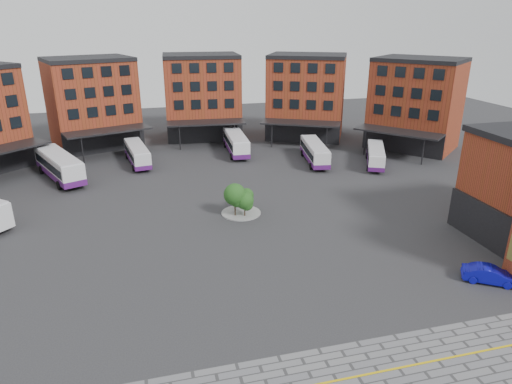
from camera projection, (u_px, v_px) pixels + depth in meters
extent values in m
plane|color=#28282B|center=(249.00, 269.00, 39.60)|extent=(160.00, 160.00, 0.00)
cube|color=gold|center=(337.00, 380.00, 27.41)|extent=(26.00, 0.15, 0.02)
cylinder|color=black|center=(40.00, 159.00, 63.80)|extent=(0.20, 0.20, 4.00)
cube|color=maroon|center=(93.00, 105.00, 75.49)|extent=(15.55, 13.69, 14.00)
cube|color=black|center=(105.00, 140.00, 73.50)|extent=(12.45, 4.71, 4.00)
cube|color=black|center=(87.00, 59.00, 72.88)|extent=(15.65, 13.97, 0.60)
cube|color=black|center=(100.00, 95.00, 70.78)|extent=(10.87, 3.87, 8.00)
cube|color=black|center=(108.00, 131.00, 70.96)|extent=(13.72, 8.39, 0.25)
cylinder|color=black|center=(82.00, 150.00, 67.92)|extent=(0.20, 0.20, 4.00)
cylinder|color=black|center=(141.00, 142.00, 72.62)|extent=(0.20, 0.20, 4.00)
cube|color=maroon|center=(202.00, 98.00, 82.07)|extent=(13.67, 10.88, 14.00)
cube|color=black|center=(205.00, 131.00, 79.40)|extent=(13.00, 1.41, 4.00)
cube|color=black|center=(200.00, 55.00, 79.46)|extent=(13.69, 11.18, 0.60)
cube|color=black|center=(204.00, 89.00, 76.64)|extent=(11.42, 0.95, 8.00)
cube|color=black|center=(206.00, 122.00, 76.53)|extent=(13.28, 5.30, 0.25)
cylinder|color=black|center=(180.00, 138.00, 74.81)|extent=(0.20, 0.20, 4.00)
cylinder|color=black|center=(235.00, 135.00, 76.37)|extent=(0.20, 0.20, 4.00)
cube|color=maroon|center=(306.00, 98.00, 81.78)|extent=(16.12, 14.81, 14.00)
cube|color=black|center=(302.00, 131.00, 79.14)|extent=(11.81, 6.35, 4.00)
cube|color=black|center=(308.00, 56.00, 79.17)|extent=(16.26, 15.08, 0.60)
cube|color=black|center=(303.00, 90.00, 76.39)|extent=(10.26, 5.33, 8.00)
cube|color=black|center=(301.00, 123.00, 76.29)|extent=(13.58, 9.82, 0.25)
cylinder|color=black|center=(272.00, 136.00, 76.27)|extent=(0.20, 0.20, 4.00)
cylinder|color=black|center=(327.00, 139.00, 74.44)|extent=(0.20, 0.20, 4.00)
cube|color=maroon|center=(415.00, 106.00, 74.68)|extent=(16.02, 16.39, 14.00)
cube|color=black|center=(402.00, 141.00, 72.77)|extent=(8.74, 10.28, 4.00)
cube|color=black|center=(421.00, 59.00, 72.07)|extent=(16.25, 16.58, 0.60)
cube|color=black|center=(407.00, 96.00, 70.05)|extent=(7.47, 8.86, 8.00)
cube|color=black|center=(398.00, 132.00, 70.27)|extent=(11.73, 12.79, 0.25)
cylinder|color=black|center=(365.00, 142.00, 72.08)|extent=(0.20, 0.20, 4.00)
cylinder|color=black|center=(423.00, 152.00, 67.15)|extent=(0.20, 0.20, 4.00)
cube|color=black|center=(493.00, 229.00, 42.46)|extent=(0.40, 12.00, 4.00)
cylinder|color=gray|center=(241.00, 213.00, 50.90)|extent=(4.40, 4.40, 0.12)
cylinder|color=#332114|center=(235.00, 209.00, 49.86)|extent=(0.14, 0.14, 1.83)
sphere|color=#264F1A|center=(235.00, 194.00, 49.27)|extent=(2.42, 2.42, 2.42)
sphere|color=#264F1A|center=(237.00, 200.00, 49.38)|extent=(1.69, 1.69, 1.69)
cylinder|color=#332114|center=(247.00, 205.00, 51.41)|extent=(0.14, 0.14, 1.34)
sphere|color=#264F1A|center=(247.00, 195.00, 50.98)|extent=(1.57, 1.57, 1.57)
sphere|color=#264F1A|center=(249.00, 199.00, 51.04)|extent=(1.10, 1.10, 1.10)
cylinder|color=#332114|center=(245.00, 211.00, 49.82)|extent=(0.14, 0.14, 1.36)
sphere|color=#264F1A|center=(245.00, 201.00, 49.38)|extent=(1.96, 1.96, 1.96)
sphere|color=#264F1A|center=(247.00, 204.00, 49.44)|extent=(1.38, 1.38, 1.38)
cylinder|color=black|center=(2.00, 222.00, 47.39)|extent=(1.00, 0.94, 1.06)
cube|color=silver|center=(59.00, 165.00, 61.01)|extent=(7.72, 12.63, 2.80)
cube|color=black|center=(59.00, 163.00, 60.94)|extent=(7.36, 11.74, 1.08)
cube|color=silver|center=(57.00, 154.00, 60.49)|extent=(7.41, 12.13, 0.14)
cube|color=black|center=(46.00, 153.00, 65.43)|extent=(2.26, 1.10, 1.26)
cube|color=#52176A|center=(60.00, 172.00, 61.37)|extent=(7.77, 12.68, 0.80)
cylinder|color=black|center=(41.00, 170.00, 63.64)|extent=(0.78, 1.18, 1.14)
cylinder|color=black|center=(62.00, 166.00, 65.30)|extent=(0.78, 1.18, 1.14)
cylinder|color=black|center=(59.00, 185.00, 57.77)|extent=(0.78, 1.18, 1.14)
cylinder|color=black|center=(82.00, 181.00, 59.43)|extent=(0.78, 1.18, 1.14)
cube|color=silver|center=(137.00, 153.00, 67.60)|extent=(3.79, 10.51, 2.29)
cube|color=black|center=(137.00, 152.00, 67.54)|extent=(3.73, 9.71, 0.89)
cube|color=silver|center=(136.00, 145.00, 67.17)|extent=(3.64, 10.09, 0.11)
cube|color=black|center=(132.00, 144.00, 71.87)|extent=(1.98, 0.40, 1.03)
cube|color=#52176A|center=(138.00, 158.00, 67.89)|extent=(3.84, 10.56, 0.65)
cylinder|color=black|center=(127.00, 156.00, 70.44)|extent=(0.41, 0.97, 0.93)
cylinder|color=black|center=(142.00, 154.00, 71.28)|extent=(0.41, 0.97, 0.93)
cylinder|color=black|center=(133.00, 168.00, 64.77)|extent=(0.41, 0.97, 0.93)
cylinder|color=black|center=(150.00, 166.00, 65.62)|extent=(0.41, 0.97, 0.93)
cube|color=white|center=(236.00, 142.00, 73.08)|extent=(3.20, 11.48, 2.53)
cube|color=black|center=(236.00, 141.00, 73.01)|extent=(3.21, 10.58, 0.98)
cube|color=silver|center=(236.00, 134.00, 72.61)|extent=(3.07, 11.02, 0.12)
cube|color=black|center=(231.00, 132.00, 78.10)|extent=(2.20, 0.24, 1.14)
cube|color=#52176A|center=(236.00, 147.00, 73.40)|extent=(3.24, 11.52, 0.72)
cylinder|color=black|center=(225.00, 144.00, 76.64)|extent=(0.37, 1.05, 1.03)
cylinder|color=black|center=(240.00, 144.00, 77.12)|extent=(0.37, 1.05, 1.03)
cylinder|color=black|center=(231.00, 157.00, 69.98)|extent=(0.37, 1.05, 1.03)
cylinder|color=black|center=(248.00, 156.00, 70.46)|extent=(0.37, 1.05, 1.03)
cube|color=silver|center=(315.00, 151.00, 68.34)|extent=(4.16, 10.89, 2.37)
cube|color=black|center=(315.00, 150.00, 68.28)|extent=(4.08, 10.06, 0.92)
cube|color=silver|center=(315.00, 143.00, 67.90)|extent=(3.99, 10.46, 0.12)
cube|color=black|center=(308.00, 141.00, 73.12)|extent=(2.05, 0.46, 1.06)
cube|color=#52176A|center=(314.00, 157.00, 68.64)|extent=(4.21, 10.94, 0.68)
cylinder|color=black|center=(302.00, 153.00, 71.85)|extent=(0.45, 1.00, 0.97)
cylinder|color=black|center=(317.00, 153.00, 72.04)|extent=(0.45, 1.00, 0.97)
cylinder|color=black|center=(311.00, 166.00, 65.51)|extent=(0.45, 1.00, 0.97)
cylinder|color=black|center=(327.00, 166.00, 65.71)|extent=(0.45, 1.00, 0.97)
cube|color=white|center=(376.00, 155.00, 67.11)|extent=(6.29, 9.70, 2.17)
cube|color=black|center=(376.00, 154.00, 67.06)|extent=(6.00, 9.03, 0.84)
cube|color=silver|center=(376.00, 147.00, 66.71)|extent=(6.04, 9.31, 0.11)
cube|color=black|center=(375.00, 145.00, 71.40)|extent=(1.74, 0.94, 0.97)
cube|color=#52176A|center=(375.00, 160.00, 67.39)|extent=(6.34, 9.75, 0.62)
cylinder|color=black|center=(367.00, 156.00, 70.57)|extent=(0.63, 0.91, 0.88)
cylinder|color=black|center=(382.00, 157.00, 70.15)|extent=(0.63, 0.91, 0.88)
cylinder|color=black|center=(368.00, 168.00, 64.88)|extent=(0.63, 0.91, 0.88)
cylinder|color=black|center=(384.00, 169.00, 64.46)|extent=(0.63, 0.91, 0.88)
imported|color=#0C0CA0|center=(490.00, 275.00, 37.38)|extent=(4.47, 3.64, 1.43)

